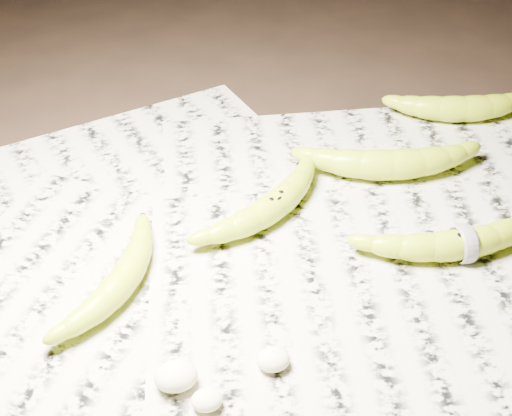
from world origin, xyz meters
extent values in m
plane|color=black|center=(0.00, 0.00, 0.00)|extent=(3.00, 3.00, 0.00)
cube|color=#BCB8A1|center=(-0.01, -0.01, 0.00)|extent=(0.90, 0.70, 0.01)
torus|color=white|center=(0.21, -0.04, 0.03)|extent=(0.01, 0.05, 0.05)
ellipsoid|color=beige|center=(-0.12, -0.16, 0.02)|extent=(0.04, 0.03, 0.02)
ellipsoid|color=beige|center=(-0.09, -0.19, 0.02)|extent=(0.03, 0.02, 0.02)
ellipsoid|color=beige|center=(-0.03, -0.16, 0.02)|extent=(0.03, 0.03, 0.02)
camera|label=1|loc=(-0.12, -0.58, 0.55)|focal=50.00mm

